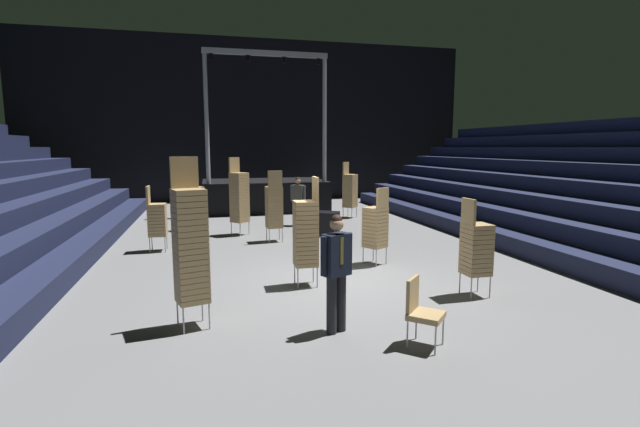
# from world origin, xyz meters

# --- Properties ---
(ground_plane) EXTENTS (22.00, 30.00, 0.10)m
(ground_plane) POSITION_xyz_m (0.00, 0.00, -0.05)
(ground_plane) COLOR slate
(arena_end_wall) EXTENTS (22.00, 0.30, 8.00)m
(arena_end_wall) POSITION_xyz_m (0.00, 15.00, 4.00)
(arena_end_wall) COLOR black
(arena_end_wall) RESTS_ON ground_plane
(bleacher_bank_right) EXTENTS (6.00, 24.00, 3.60)m
(bleacher_bank_right) POSITION_xyz_m (8.00, 1.00, 1.80)
(bleacher_bank_right) COLOR #191E38
(bleacher_bank_right) RESTS_ON ground_plane
(stage_riser) EXTENTS (5.16, 3.34, 6.39)m
(stage_riser) POSITION_xyz_m (-0.00, 11.19, 0.73)
(stage_riser) COLOR black
(stage_riser) RESTS_ON ground_plane
(man_with_tie) EXTENTS (0.55, 0.38, 1.75)m
(man_with_tie) POSITION_xyz_m (-0.61, -2.43, 0.99)
(man_with_tie) COLOR black
(man_with_tie) RESTS_ON ground_plane
(chair_stack_front_left) EXTENTS (0.54, 0.54, 2.56)m
(chair_stack_front_left) POSITION_xyz_m (-2.66, -1.74, 1.28)
(chair_stack_front_left) COLOR #B2B5BA
(chair_stack_front_left) RESTS_ON ground_plane
(chair_stack_front_right) EXTENTS (0.44, 0.44, 1.79)m
(chair_stack_front_right) POSITION_xyz_m (2.29, -1.42, 0.90)
(chair_stack_front_right) COLOR #B2B5BA
(chair_stack_front_right) RESTS_ON ground_plane
(chair_stack_mid_left) EXTENTS (0.59, 0.59, 1.88)m
(chair_stack_mid_left) POSITION_xyz_m (-2.78, 6.86, 0.94)
(chair_stack_mid_left) COLOR #B2B5BA
(chair_stack_mid_left) RESTS_ON ground_plane
(chair_stack_mid_right) EXTENTS (0.61, 0.61, 1.79)m
(chair_stack_mid_right) POSITION_xyz_m (1.34, 1.18, 0.90)
(chair_stack_mid_right) COLOR #B2B5BA
(chair_stack_mid_right) RESTS_ON ground_plane
(chair_stack_mid_centre) EXTENTS (0.47, 0.47, 2.05)m
(chair_stack_mid_centre) POSITION_xyz_m (-0.55, 4.34, 1.03)
(chair_stack_mid_centre) COLOR #B2B5BA
(chair_stack_mid_centre) RESTS_ON ground_plane
(chair_stack_rear_left) EXTENTS (0.45, 0.45, 2.14)m
(chair_stack_rear_left) POSITION_xyz_m (-0.56, -0.06, 1.07)
(chair_stack_rear_left) COLOR #B2B5BA
(chair_stack_rear_left) RESTS_ON ground_plane
(chair_stack_rear_right) EXTENTS (0.62, 0.62, 2.14)m
(chair_stack_rear_right) POSITION_xyz_m (2.92, 8.16, 1.07)
(chair_stack_rear_right) COLOR #B2B5BA
(chair_stack_rear_right) RESTS_ON ground_plane
(chair_stack_rear_centre) EXTENTS (0.62, 0.62, 2.39)m
(chair_stack_rear_centre) POSITION_xyz_m (-1.44, 5.60, 1.19)
(chair_stack_rear_centre) COLOR #B2B5BA
(chair_stack_rear_centre) RESTS_ON ground_plane
(chair_stack_aisle_left) EXTENTS (0.45, 0.45, 1.71)m
(chair_stack_aisle_left) POSITION_xyz_m (-3.69, 3.83, 0.86)
(chair_stack_aisle_left) COLOR #B2B5BA
(chair_stack_aisle_left) RESTS_ON ground_plane
(crew_worker_near_stage) EXTENTS (0.51, 0.42, 1.68)m
(crew_worker_near_stage) POSITION_xyz_m (0.64, 6.86, 0.95)
(crew_worker_near_stage) COLOR black
(crew_worker_near_stage) RESTS_ON ground_plane
(equipment_road_case) EXTENTS (1.08, 0.99, 0.72)m
(equipment_road_case) POSITION_xyz_m (1.07, 4.99, 0.36)
(equipment_road_case) COLOR black
(equipment_road_case) RESTS_ON ground_plane
(loose_chair_near_man) EXTENTS (0.62, 0.62, 0.95)m
(loose_chair_near_man) POSITION_xyz_m (0.37, -3.16, 0.53)
(loose_chair_near_man) COLOR #B2B5BA
(loose_chair_near_man) RESTS_ON ground_plane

